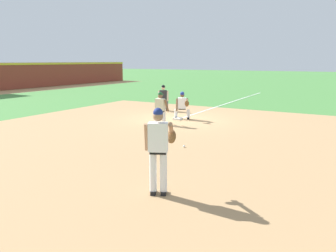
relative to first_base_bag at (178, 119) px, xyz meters
name	(u,v)px	position (x,y,z in m)	size (l,w,h in m)	color
ground_plane	(178,120)	(0.00, 0.00, -0.04)	(160.00, 160.00, 0.00)	#47843D
infield_dirt_patch	(172,142)	(-4.09, -1.95, -0.04)	(18.00, 18.00, 0.01)	tan
foul_line_stripe	(231,102)	(7.74, 0.00, -0.04)	(15.49, 0.10, 0.00)	white
first_base_bag	(178,119)	(0.00, 0.00, 0.00)	(0.38, 0.38, 0.09)	white
baseball	(184,146)	(-4.47, -2.62, -0.01)	(0.07, 0.07, 0.07)	white
pitcher	(159,146)	(-8.14, -3.90, 1.01)	(0.83, 0.59, 1.86)	black
first_baseman	(182,104)	(0.17, -0.16, 0.69)	(0.84, 0.98, 1.34)	black
baserunner	(160,107)	(-1.51, 0.08, 0.75)	(0.46, 0.61, 1.46)	black
umpire	(163,97)	(2.14, 2.08, 0.75)	(0.62, 0.68, 1.46)	black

